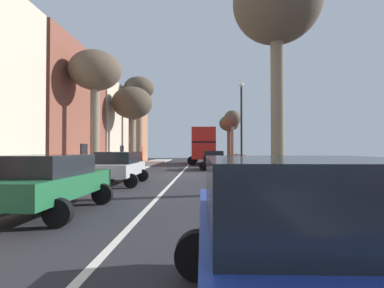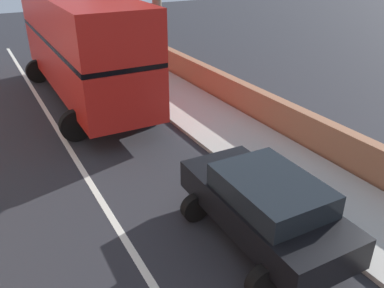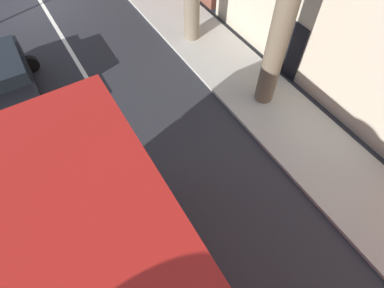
% 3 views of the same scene
% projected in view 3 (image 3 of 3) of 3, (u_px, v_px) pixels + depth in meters
% --- Properties ---
extents(ground_plane, '(84.00, 84.00, 0.00)m').
position_uv_depth(ground_plane, '(42.00, 4.00, 14.57)').
color(ground_plane, '#28282D').
extents(road_centre_line, '(0.16, 54.00, 0.01)m').
position_uv_depth(road_centre_line, '(42.00, 4.00, 14.57)').
color(road_centre_line, silver).
rests_on(road_centre_line, ground).
extents(parked_car_black_right_3, '(2.45, 4.03, 1.60)m').
position_uv_depth(parked_car_black_right_3, '(4.00, 80.00, 10.23)').
color(parked_car_black_right_3, black).
rests_on(parked_car_black_right_3, ground).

